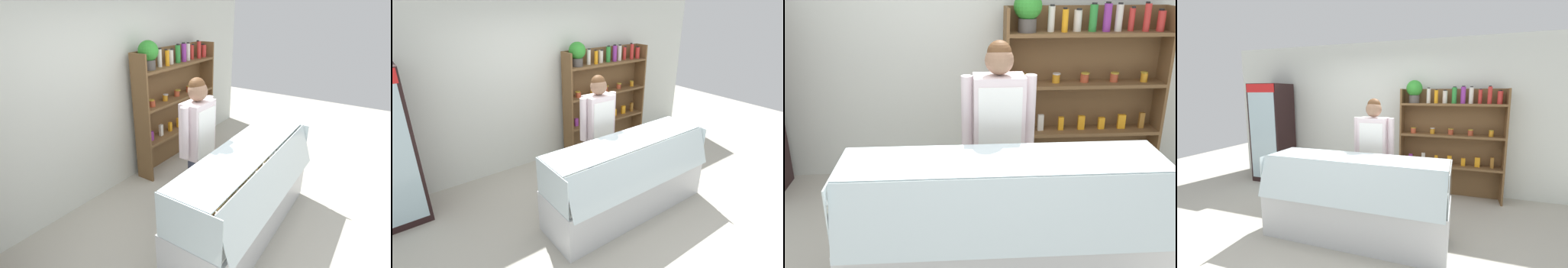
% 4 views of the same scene
% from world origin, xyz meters
% --- Properties ---
extents(ground_plane, '(12.00, 12.00, 0.00)m').
position_xyz_m(ground_plane, '(0.00, 0.00, 0.00)').
color(ground_plane, '#B7B2A3').
extents(back_wall, '(6.80, 0.10, 2.70)m').
position_xyz_m(back_wall, '(0.00, 1.96, 1.35)').
color(back_wall, silver).
rests_on(back_wall, ground).
extents(shelving_unit, '(1.68, 0.29, 1.99)m').
position_xyz_m(shelving_unit, '(1.05, 1.71, 1.13)').
color(shelving_unit, brown).
rests_on(shelving_unit, ground).
extents(deli_display_case, '(2.22, 0.74, 1.01)m').
position_xyz_m(deli_display_case, '(0.09, -0.03, 0.31)').
color(deli_display_case, silver).
rests_on(deli_display_case, ground).
extents(shop_clerk, '(0.59, 0.25, 1.70)m').
position_xyz_m(shop_clerk, '(0.12, 0.62, 1.01)').
color(shop_clerk, '#383D51').
rests_on(shop_clerk, ground).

